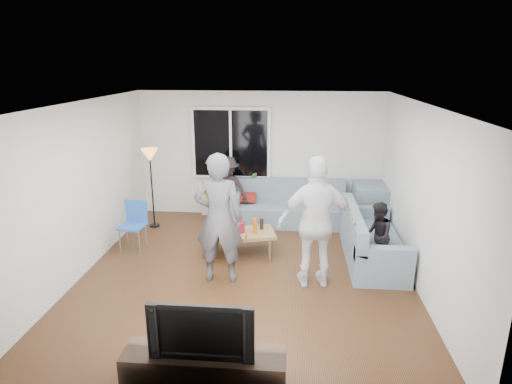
# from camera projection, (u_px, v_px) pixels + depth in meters

# --- Properties ---
(floor) EXTENTS (5.00, 5.50, 0.04)m
(floor) POSITION_uv_depth(u_px,v_px,m) (246.00, 275.00, 6.70)
(floor) COLOR #56351C
(floor) RESTS_ON ground
(ceiling) EXTENTS (5.00, 5.50, 0.04)m
(ceiling) POSITION_uv_depth(u_px,v_px,m) (245.00, 102.00, 5.94)
(ceiling) COLOR white
(ceiling) RESTS_ON ground
(wall_back) EXTENTS (5.00, 0.04, 2.60)m
(wall_back) POSITION_uv_depth(u_px,v_px,m) (260.00, 155.00, 8.96)
(wall_back) COLOR silver
(wall_back) RESTS_ON ground
(wall_front) EXTENTS (5.00, 0.04, 2.60)m
(wall_front) POSITION_uv_depth(u_px,v_px,m) (210.00, 289.00, 3.68)
(wall_front) COLOR silver
(wall_front) RESTS_ON ground
(wall_left) EXTENTS (0.04, 5.50, 2.60)m
(wall_left) POSITION_uv_depth(u_px,v_px,m) (80.00, 190.00, 6.53)
(wall_left) COLOR silver
(wall_left) RESTS_ON ground
(wall_right) EXTENTS (0.04, 5.50, 2.60)m
(wall_right) POSITION_uv_depth(u_px,v_px,m) (422.00, 198.00, 6.11)
(wall_right) COLOR silver
(wall_right) RESTS_ON ground
(window_frame) EXTENTS (1.62, 0.06, 1.47)m
(window_frame) POSITION_uv_depth(u_px,v_px,m) (231.00, 143.00, 8.86)
(window_frame) COLOR white
(window_frame) RESTS_ON wall_back
(window_glass) EXTENTS (1.50, 0.02, 1.35)m
(window_glass) POSITION_uv_depth(u_px,v_px,m) (231.00, 144.00, 8.83)
(window_glass) COLOR black
(window_glass) RESTS_ON window_frame
(window_mullion) EXTENTS (0.05, 0.03, 1.35)m
(window_mullion) POSITION_uv_depth(u_px,v_px,m) (231.00, 144.00, 8.82)
(window_mullion) COLOR white
(window_mullion) RESTS_ON window_frame
(radiator) EXTENTS (1.30, 0.12, 0.62)m
(radiator) POSITION_uv_depth(u_px,v_px,m) (232.00, 201.00, 9.18)
(radiator) COLOR silver
(radiator) RESTS_ON floor
(potted_plant) EXTENTS (0.22, 0.19, 0.35)m
(potted_plant) POSITION_uv_depth(u_px,v_px,m) (253.00, 180.00, 8.98)
(potted_plant) COLOR #2D6B2B
(potted_plant) RESTS_ON radiator
(vase) EXTENTS (0.19, 0.19, 0.19)m
(vase) POSITION_uv_depth(u_px,v_px,m) (226.00, 183.00, 9.05)
(vase) COLOR silver
(vase) RESTS_ON radiator
(sofa_back_section) EXTENTS (2.30, 0.85, 0.85)m
(sofa_back_section) POSITION_uv_depth(u_px,v_px,m) (289.00, 203.00, 8.69)
(sofa_back_section) COLOR slate
(sofa_back_section) RESTS_ON floor
(sofa_right_section) EXTENTS (2.00, 0.85, 0.85)m
(sofa_right_section) POSITION_uv_depth(u_px,v_px,m) (373.00, 236.00, 7.07)
(sofa_right_section) COLOR slate
(sofa_right_section) RESTS_ON floor
(sofa_corner) EXTENTS (0.85, 0.85, 0.85)m
(sofa_corner) POSITION_uv_depth(u_px,v_px,m) (375.00, 206.00, 8.54)
(sofa_corner) COLOR slate
(sofa_corner) RESTS_ON floor
(cushion_yellow) EXTENTS (0.45, 0.41, 0.14)m
(cushion_yellow) POSITION_uv_depth(u_px,v_px,m) (215.00, 198.00, 8.77)
(cushion_yellow) COLOR gold
(cushion_yellow) RESTS_ON sofa_back_section
(cushion_red) EXTENTS (0.37, 0.32, 0.13)m
(cushion_red) POSITION_uv_depth(u_px,v_px,m) (247.00, 197.00, 8.79)
(cushion_red) COLOR maroon
(cushion_red) RESTS_ON sofa_back_section
(coffee_table) EXTENTS (1.22, 0.86, 0.40)m
(coffee_table) POSITION_uv_depth(u_px,v_px,m) (241.00, 243.00, 7.33)
(coffee_table) COLOR #9B7E4B
(coffee_table) RESTS_ON floor
(pitcher) EXTENTS (0.17, 0.17, 0.17)m
(pitcher) POSITION_uv_depth(u_px,v_px,m) (240.00, 227.00, 7.27)
(pitcher) COLOR maroon
(pitcher) RESTS_ON coffee_table
(side_chair) EXTENTS (0.45, 0.45, 0.86)m
(side_chair) POSITION_uv_depth(u_px,v_px,m) (132.00, 227.00, 7.43)
(side_chair) COLOR blue
(side_chair) RESTS_ON floor
(floor_lamp) EXTENTS (0.32, 0.32, 1.56)m
(floor_lamp) POSITION_uv_depth(u_px,v_px,m) (152.00, 189.00, 8.42)
(floor_lamp) COLOR #FFA330
(floor_lamp) RESTS_ON floor
(player_left) EXTENTS (0.71, 0.47, 1.95)m
(player_left) POSITION_uv_depth(u_px,v_px,m) (219.00, 219.00, 6.25)
(player_left) COLOR #4D4C51
(player_left) RESTS_ON floor
(player_right) EXTENTS (1.19, 0.63, 1.93)m
(player_right) POSITION_uv_depth(u_px,v_px,m) (317.00, 223.00, 6.12)
(player_right) COLOR silver
(player_right) RESTS_ON floor
(spectator_right) EXTENTS (0.45, 0.56, 1.09)m
(spectator_right) POSITION_uv_depth(u_px,v_px,m) (377.00, 236.00, 6.74)
(spectator_right) COLOR black
(spectator_right) RESTS_ON floor
(spectator_back) EXTENTS (0.98, 0.72, 1.35)m
(spectator_back) POSITION_uv_depth(u_px,v_px,m) (228.00, 189.00, 8.75)
(spectator_back) COLOR black
(spectator_back) RESTS_ON floor
(tv_console) EXTENTS (1.60, 0.40, 0.44)m
(tv_console) POSITION_uv_depth(u_px,v_px,m) (205.00, 372.00, 4.26)
(tv_console) COLOR #34231A
(tv_console) RESTS_ON floor
(television) EXTENTS (1.01, 0.13, 0.58)m
(television) POSITION_uv_depth(u_px,v_px,m) (203.00, 327.00, 4.11)
(television) COLOR black
(television) RESTS_ON tv_console
(bottle_e) EXTENTS (0.07, 0.07, 0.18)m
(bottle_e) POSITION_uv_depth(u_px,v_px,m) (262.00, 224.00, 7.38)
(bottle_e) COLOR black
(bottle_e) RESTS_ON coffee_table
(bottle_a) EXTENTS (0.07, 0.07, 0.23)m
(bottle_a) POSITION_uv_depth(u_px,v_px,m) (223.00, 223.00, 7.37)
(bottle_a) COLOR orange
(bottle_a) RESTS_ON coffee_table
(bottle_d) EXTENTS (0.07, 0.07, 0.28)m
(bottle_d) POSITION_uv_depth(u_px,v_px,m) (255.00, 226.00, 7.17)
(bottle_d) COLOR #D26212
(bottle_d) RESTS_ON coffee_table
(bottle_b) EXTENTS (0.08, 0.08, 0.20)m
(bottle_b) POSITION_uv_depth(u_px,v_px,m) (233.00, 228.00, 7.18)
(bottle_b) COLOR #419C1C
(bottle_b) RESTS_ON coffee_table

